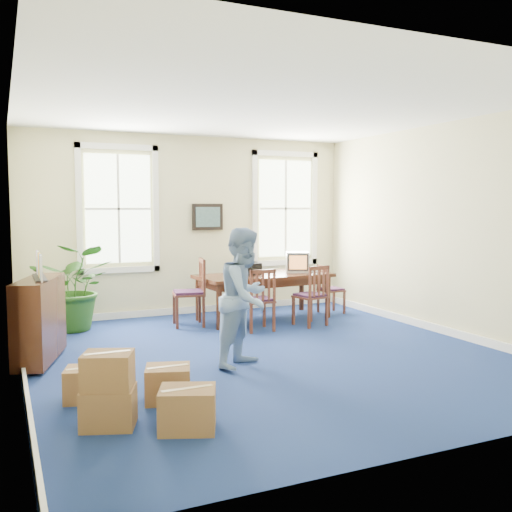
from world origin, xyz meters
name	(u,v)px	position (x,y,z in m)	size (l,w,h in m)	color
floor	(268,354)	(0.00, 0.00, 0.00)	(6.50, 6.50, 0.00)	navy
ceiling	(268,107)	(0.00, 0.00, 3.20)	(6.50, 6.50, 0.00)	white
wall_back	(191,225)	(0.00, 3.25, 1.60)	(6.50, 6.50, 0.00)	beige
wall_front	(448,251)	(0.00, -3.25, 1.60)	(6.50, 6.50, 0.00)	beige
wall_left	(16,238)	(-3.00, 0.00, 1.60)	(6.50, 6.50, 0.00)	beige
wall_right	(448,229)	(3.00, 0.00, 1.60)	(6.50, 6.50, 0.00)	beige
baseboard_back	(192,310)	(0.00, 3.22, 0.06)	(6.00, 0.04, 0.12)	white
baseboard_left	(24,378)	(-2.97, 0.00, 0.06)	(0.04, 6.50, 0.12)	white
baseboard_right	(443,330)	(2.97, 0.00, 0.06)	(0.04, 6.50, 0.12)	white
window_left	(118,209)	(-1.30, 3.23, 1.90)	(1.40, 0.12, 2.20)	white
window_right	(285,209)	(1.90, 3.23, 1.90)	(1.40, 0.12, 2.20)	white
wall_picture	(208,217)	(0.30, 3.20, 1.75)	(0.58, 0.06, 0.48)	black
conference_table	(264,297)	(0.96, 2.18, 0.39)	(2.29, 1.04, 0.78)	#3D1C0F
crt_tv	(297,262)	(1.64, 2.23, 0.96)	(0.39, 0.43, 0.36)	#B7B7BC
game_console	(314,270)	(1.95, 2.18, 0.81)	(0.17, 0.21, 0.05)	white
equipment_bag	(249,269)	(0.70, 2.23, 0.88)	(0.38, 0.25, 0.19)	black
chair_near_left	(258,299)	(0.49, 1.39, 0.49)	(0.44, 0.44, 0.98)	brown
chair_near_right	(310,295)	(1.43, 1.39, 0.50)	(0.45, 0.45, 0.99)	brown
chair_end_left	(188,292)	(-0.40, 2.18, 0.55)	(0.49, 0.49, 1.09)	brown
chair_end_right	(331,289)	(2.31, 2.18, 0.44)	(0.39, 0.39, 0.88)	brown
man	(245,297)	(-0.47, -0.35, 0.84)	(0.83, 0.64, 1.69)	#7494C2
credenza	(40,323)	(-2.75, 0.81, 0.51)	(0.37, 1.29, 1.01)	#3D1C0F
brochure_rack	(39,268)	(-2.73, 0.81, 1.18)	(0.14, 0.77, 0.34)	#99999E
potted_plant	(75,287)	(-2.12, 2.59, 0.69)	(1.23, 1.07, 1.37)	#1F4914
cardboard_boxes	(126,383)	(-2.16, -1.56, 0.35)	(1.23, 1.23, 0.70)	brown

